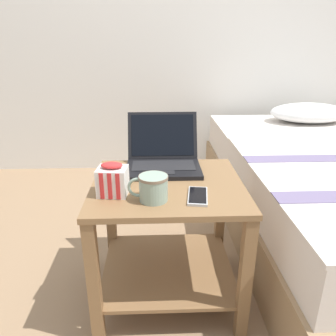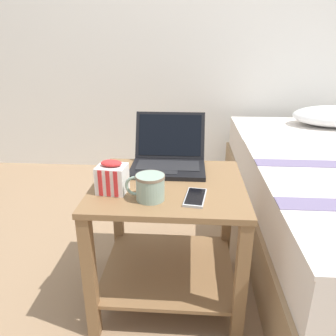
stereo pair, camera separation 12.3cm
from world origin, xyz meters
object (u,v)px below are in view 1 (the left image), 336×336
(mug_front_left, at_px, (153,187))
(snack_bag, at_px, (113,180))
(laptop, at_px, (163,157))
(cell_phone, at_px, (198,196))

(mug_front_left, xyz_separation_m, snack_bag, (-0.15, 0.05, 0.01))
(mug_front_left, distance_m, snack_bag, 0.15)
(laptop, relative_size, cell_phone, 2.08)
(mug_front_left, height_order, cell_phone, mug_front_left)
(snack_bag, bearing_deg, laptop, 55.15)
(mug_front_left, bearing_deg, cell_phone, 5.48)
(snack_bag, distance_m, cell_phone, 0.31)
(laptop, xyz_separation_m, cell_phone, (0.12, -0.31, -0.04))
(mug_front_left, height_order, snack_bag, snack_bag)
(snack_bag, xyz_separation_m, cell_phone, (0.31, -0.04, -0.05))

